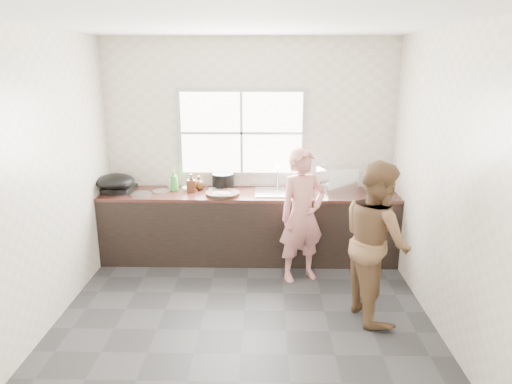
{
  "coord_description": "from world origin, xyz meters",
  "views": [
    {
      "loc": [
        0.2,
        -4.07,
        2.38
      ],
      "look_at": [
        0.1,
        0.65,
        1.05
      ],
      "focal_mm": 32.0,
      "sensor_mm": 36.0,
      "label": 1
    }
  ],
  "objects_px": {
    "cutting_board": "(223,194)",
    "glass_jar": "(171,183)",
    "bottle_brown_short": "(199,183)",
    "bowl_held": "(298,193)",
    "bottle_green": "(174,181)",
    "bottle_brown_tall": "(191,184)",
    "dish_rack": "(337,180)",
    "pot_lid_right": "(161,191)",
    "wok": "(115,181)",
    "woman": "(302,220)",
    "bowl_mince": "(222,195)",
    "black_pot": "(223,181)",
    "bowl_crabs": "(302,192)",
    "person_side": "(376,240)",
    "plate_food": "(192,188)",
    "burner": "(118,189)",
    "pot_lid_left": "(140,194)"
  },
  "relations": [
    {
      "from": "cutting_board",
      "to": "glass_jar",
      "type": "height_order",
      "value": "glass_jar"
    },
    {
      "from": "bottle_brown_short",
      "to": "bowl_held",
      "type": "bearing_deg",
      "value": -10.72
    },
    {
      "from": "bottle_green",
      "to": "bottle_brown_tall",
      "type": "height_order",
      "value": "bottle_green"
    },
    {
      "from": "bowl_held",
      "to": "glass_jar",
      "type": "xyz_separation_m",
      "value": [
        -1.6,
        0.33,
        0.02
      ]
    },
    {
      "from": "bottle_brown_tall",
      "to": "bottle_brown_short",
      "type": "distance_m",
      "value": 0.13
    },
    {
      "from": "dish_rack",
      "to": "pot_lid_right",
      "type": "distance_m",
      "value": 2.17
    },
    {
      "from": "wok",
      "to": "woman",
      "type": "bearing_deg",
      "value": -12.63
    },
    {
      "from": "woman",
      "to": "glass_jar",
      "type": "bearing_deg",
      "value": 130.03
    },
    {
      "from": "bowl_held",
      "to": "pot_lid_right",
      "type": "relative_size",
      "value": 0.86
    },
    {
      "from": "bowl_held",
      "to": "wok",
      "type": "relative_size",
      "value": 0.41
    },
    {
      "from": "bottle_brown_short",
      "to": "wok",
      "type": "height_order",
      "value": "wok"
    },
    {
      "from": "cutting_board",
      "to": "bowl_mince",
      "type": "height_order",
      "value": "bowl_mince"
    },
    {
      "from": "black_pot",
      "to": "dish_rack",
      "type": "height_order",
      "value": "dish_rack"
    },
    {
      "from": "bottle_brown_short",
      "to": "pot_lid_right",
      "type": "xyz_separation_m",
      "value": [
        -0.46,
        -0.1,
        -0.08
      ]
    },
    {
      "from": "bowl_crabs",
      "to": "bottle_brown_tall",
      "type": "xyz_separation_m",
      "value": [
        -1.35,
        0.09,
        0.07
      ]
    },
    {
      "from": "pot_lid_right",
      "to": "wok",
      "type": "bearing_deg",
      "value": -171.17
    },
    {
      "from": "person_side",
      "to": "bowl_mince",
      "type": "relative_size",
      "value": 7.64
    },
    {
      "from": "plate_food",
      "to": "pot_lid_right",
      "type": "xyz_separation_m",
      "value": [
        -0.35,
        -0.15,
        -0.0
      ]
    },
    {
      "from": "person_side",
      "to": "black_pot",
      "type": "distance_m",
      "value": 2.18
    },
    {
      "from": "person_side",
      "to": "bottle_brown_tall",
      "type": "height_order",
      "value": "person_side"
    },
    {
      "from": "cutting_board",
      "to": "dish_rack",
      "type": "xyz_separation_m",
      "value": [
        1.39,
        0.18,
        0.13
      ]
    },
    {
      "from": "wok",
      "to": "black_pot",
      "type": "bearing_deg",
      "value": 10.04
    },
    {
      "from": "cutting_board",
      "to": "bowl_crabs",
      "type": "distance_m",
      "value": 0.96
    },
    {
      "from": "cutting_board",
      "to": "bowl_mince",
      "type": "relative_size",
      "value": 2.02
    },
    {
      "from": "bowl_held",
      "to": "plate_food",
      "type": "relative_size",
      "value": 0.77
    },
    {
      "from": "woman",
      "to": "person_side",
      "type": "relative_size",
      "value": 0.92
    },
    {
      "from": "bottle_green",
      "to": "glass_jar",
      "type": "bearing_deg",
      "value": 116.08
    },
    {
      "from": "bowl_held",
      "to": "burner",
      "type": "height_order",
      "value": "bowl_held"
    },
    {
      "from": "black_pot",
      "to": "plate_food",
      "type": "xyz_separation_m",
      "value": [
        -0.4,
        0.0,
        -0.09
      ]
    },
    {
      "from": "bowl_mince",
      "to": "bottle_brown_tall",
      "type": "xyz_separation_m",
      "value": [
        -0.39,
        0.24,
        0.08
      ]
    },
    {
      "from": "woman",
      "to": "burner",
      "type": "distance_m",
      "value": 2.33
    },
    {
      "from": "bowl_mince",
      "to": "bottle_brown_short",
      "type": "xyz_separation_m",
      "value": [
        -0.31,
        0.34,
        0.06
      ]
    },
    {
      "from": "bottle_brown_tall",
      "to": "pot_lid_right",
      "type": "distance_m",
      "value": 0.39
    },
    {
      "from": "cutting_board",
      "to": "bowl_held",
      "type": "distance_m",
      "value": 0.9
    },
    {
      "from": "bowl_held",
      "to": "plate_food",
      "type": "bearing_deg",
      "value": 168.05
    },
    {
      "from": "bottle_brown_tall",
      "to": "bowl_mince",
      "type": "bearing_deg",
      "value": -31.21
    },
    {
      "from": "burner",
      "to": "pot_lid_left",
      "type": "bearing_deg",
      "value": -26.53
    },
    {
      "from": "pot_lid_left",
      "to": "black_pot",
      "type": "bearing_deg",
      "value": 15.97
    },
    {
      "from": "plate_food",
      "to": "bottle_brown_short",
      "type": "height_order",
      "value": "bottle_brown_short"
    },
    {
      "from": "cutting_board",
      "to": "bottle_brown_tall",
      "type": "relative_size",
      "value": 1.94
    },
    {
      "from": "bowl_mince",
      "to": "bowl_held",
      "type": "height_order",
      "value": "bowl_held"
    },
    {
      "from": "woman",
      "to": "wok",
      "type": "xyz_separation_m",
      "value": [
        -2.23,
        0.5,
        0.3
      ]
    },
    {
      "from": "woman",
      "to": "black_pot",
      "type": "relative_size",
      "value": 5.19
    },
    {
      "from": "woman",
      "to": "bottle_green",
      "type": "relative_size",
      "value": 5.33
    },
    {
      "from": "plate_food",
      "to": "bottle_brown_tall",
      "type": "distance_m",
      "value": 0.18
    },
    {
      "from": "bowl_mince",
      "to": "pot_lid_left",
      "type": "xyz_separation_m",
      "value": [
        -0.99,
        0.11,
        -0.02
      ]
    },
    {
      "from": "pot_lid_right",
      "to": "bowl_crabs",
      "type": "bearing_deg",
      "value": -3.11
    },
    {
      "from": "glass_jar",
      "to": "person_side",
      "type": "bearing_deg",
      "value": -34.26
    },
    {
      "from": "wok",
      "to": "dish_rack",
      "type": "xyz_separation_m",
      "value": [
        2.7,
        0.1,
        0.01
      ]
    },
    {
      "from": "woman",
      "to": "person_side",
      "type": "height_order",
      "value": "person_side"
    }
  ]
}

